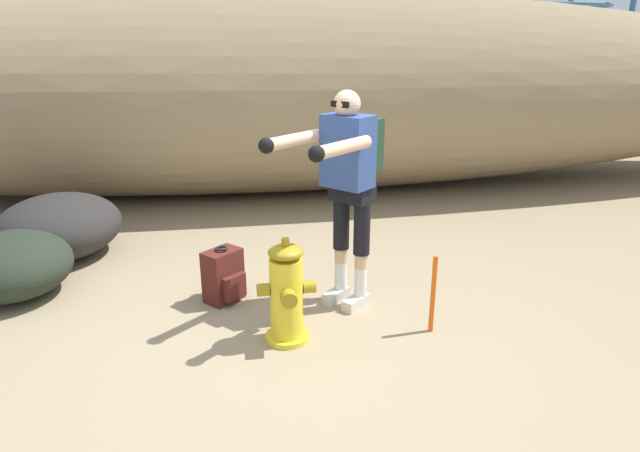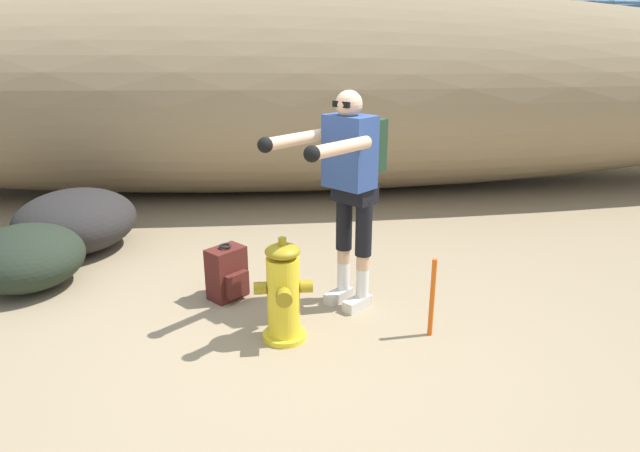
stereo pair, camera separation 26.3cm
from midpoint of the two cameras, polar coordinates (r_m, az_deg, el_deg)
name	(u,v)px [view 2 (the right image)]	position (r m, az deg, el deg)	size (l,w,h in m)	color
ground_plane	(303,337)	(4.17, 0.12, -11.36)	(56.00, 56.00, 0.04)	#998466
dirt_embankment	(284,93)	(7.83, -2.77, 13.52)	(17.61, 3.20, 2.68)	#897556
fire_hydrant	(283,293)	(3.95, -1.86, -6.98)	(0.41, 0.37, 0.78)	yellow
utility_worker	(350,174)	(4.21, 4.86, 5.36)	(0.98, 0.94, 1.72)	beige
spare_backpack	(227,274)	(4.65, -7.93, -4.89)	(0.36, 0.36, 0.47)	#511E19
boulder_large	(26,257)	(5.36, -26.79, -2.91)	(0.99, 0.97, 0.54)	#222B20
boulder_mid	(76,221)	(6.07, -22.70, 0.49)	(1.12, 1.23, 0.62)	#292726
survey_stake	(432,298)	(4.12, 13.28, -7.23)	(0.04, 0.04, 0.60)	#E55914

